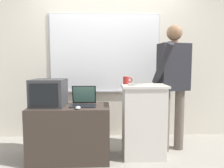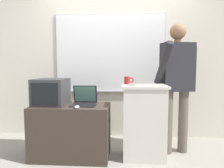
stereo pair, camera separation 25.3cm
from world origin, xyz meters
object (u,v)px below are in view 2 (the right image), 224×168
wireless_keyboard (146,85)px  laptop (84,99)px  computer_mouse_by_laptop (77,107)px  coffee_mug (128,80)px  lectern_podium (144,122)px  side_desk (71,131)px  crt_monitor (51,92)px  person_presenter (177,79)px

wireless_keyboard → laptop: bearing=174.3°
computer_mouse_by_laptop → coffee_mug: bearing=30.1°
lectern_podium → coffee_mug: 0.58m
laptop → coffee_mug: coffee_mug is taller
side_desk → lectern_podium: bearing=1.4°
computer_mouse_by_laptop → crt_monitor: crt_monitor is taller
laptop → computer_mouse_by_laptop: laptop is taller
wireless_keyboard → person_presenter: bearing=28.6°
wireless_keyboard → crt_monitor: 1.23m
computer_mouse_by_laptop → coffee_mug: size_ratio=0.78×
lectern_podium → computer_mouse_by_laptop: lectern_podium is taller
laptop → computer_mouse_by_laptop: bearing=-99.6°
computer_mouse_by_laptop → crt_monitor: 0.47m
side_desk → crt_monitor: 0.58m
computer_mouse_by_laptop → side_desk: bearing=122.6°
lectern_podium → computer_mouse_by_laptop: (-0.82, -0.22, 0.23)m
laptop → crt_monitor: crt_monitor is taller
lectern_podium → wireless_keyboard: (0.02, -0.05, 0.48)m
wireless_keyboard → computer_mouse_by_laptop: 0.89m
lectern_podium → crt_monitor: 1.26m
side_desk → computer_mouse_by_laptop: computer_mouse_by_laptop is taller
side_desk → wireless_keyboard: bearing=-1.6°
computer_mouse_by_laptop → coffee_mug: 0.76m
lectern_podium → coffee_mug: (-0.21, 0.13, 0.52)m
computer_mouse_by_laptop → coffee_mug: coffee_mug is taller
side_desk → wireless_keyboard: size_ratio=2.23×
side_desk → person_presenter: person_presenter is taller
person_presenter → coffee_mug: bearing=172.0°
person_presenter → wireless_keyboard: 0.49m
wireless_keyboard → computer_mouse_by_laptop: size_ratio=4.43×
laptop → crt_monitor: (-0.43, -0.03, 0.09)m
laptop → wireless_keyboard: 0.82m
person_presenter → coffee_mug: person_presenter is taller
person_presenter → crt_monitor: person_presenter is taller
side_desk → computer_mouse_by_laptop: (0.12, -0.19, 0.36)m
lectern_podium → side_desk: lectern_podium is taller
computer_mouse_by_laptop → crt_monitor: bearing=150.6°
lectern_podium → laptop: size_ratio=2.97×
crt_monitor → coffee_mug: bearing=7.6°
lectern_podium → side_desk: size_ratio=0.96×
person_presenter → laptop: size_ratio=5.49×
laptop → crt_monitor: size_ratio=0.72×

